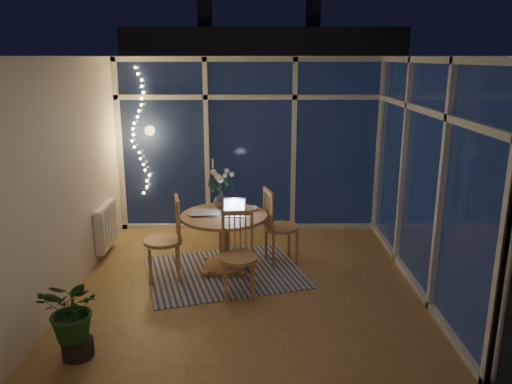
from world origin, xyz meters
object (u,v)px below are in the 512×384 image
at_px(dining_table, 224,242).
at_px(chair_left, 163,239).
at_px(laptop, 234,207).
at_px(chair_front, 239,256).
at_px(potted_plant, 75,318).
at_px(flower_vase, 222,200).
at_px(chair_right, 281,225).

xyz_separation_m(dining_table, chair_left, (-0.71, -0.29, 0.15)).
xyz_separation_m(dining_table, laptop, (0.12, -0.03, 0.47)).
xyz_separation_m(chair_front, potted_plant, (-1.41, -1.17, -0.10)).
xyz_separation_m(dining_table, potted_plant, (-1.21, -1.90, 0.02)).
distance_m(dining_table, potted_plant, 2.25).
relative_size(flower_vase, potted_plant, 0.28).
xyz_separation_m(laptop, potted_plant, (-1.33, -1.87, -0.45)).
distance_m(dining_table, chair_front, 0.77).
xyz_separation_m(chair_front, flower_vase, (-0.24, 1.03, 0.35)).
bearing_deg(flower_vase, laptop, -62.68).
bearing_deg(laptop, potted_plant, -122.86).
xyz_separation_m(dining_table, flower_vase, (-0.04, 0.30, 0.47)).
relative_size(dining_table, laptop, 3.73).
distance_m(chair_right, laptop, 0.73).
height_order(chair_right, laptop, chair_right).
distance_m(chair_right, potted_plant, 2.88).
xyz_separation_m(chair_right, laptop, (-0.60, -0.26, 0.33)).
bearing_deg(chair_front, chair_right, 56.86).
relative_size(chair_left, laptop, 3.62).
relative_size(chair_front, potted_plant, 1.26).
bearing_deg(laptop, chair_left, -160.12).
bearing_deg(chair_right, flower_vase, 70.13).
distance_m(dining_table, flower_vase, 0.56).
height_order(chair_left, laptop, chair_left).
relative_size(dining_table, chair_right, 1.06).
bearing_deg(potted_plant, dining_table, 57.59).
bearing_deg(potted_plant, chair_front, 39.66).
relative_size(dining_table, flower_vase, 5.06).
bearing_deg(flower_vase, chair_left, -138.61).
distance_m(chair_right, flower_vase, 0.84).
distance_m(chair_left, flower_vase, 0.94).
distance_m(chair_front, potted_plant, 1.83).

